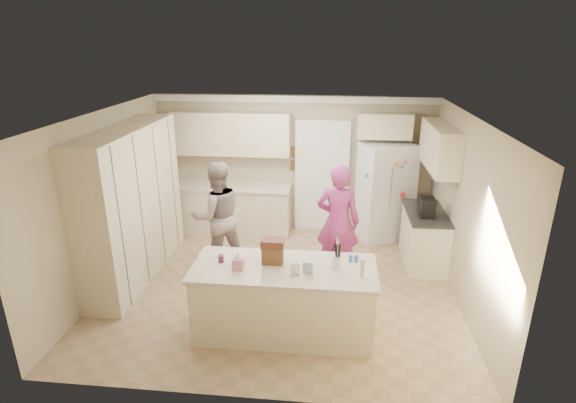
# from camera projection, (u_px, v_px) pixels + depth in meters

# --- Properties ---
(floor) EXTENTS (5.20, 4.60, 0.02)m
(floor) POSITION_uv_depth(u_px,v_px,m) (279.00, 286.00, 6.89)
(floor) COLOR tan
(floor) RESTS_ON ground
(ceiling) EXTENTS (5.20, 4.60, 0.02)m
(ceiling) POSITION_uv_depth(u_px,v_px,m) (278.00, 115.00, 5.98)
(ceiling) COLOR white
(ceiling) RESTS_ON wall_back
(wall_back) EXTENTS (5.20, 0.02, 2.60)m
(wall_back) POSITION_uv_depth(u_px,v_px,m) (293.00, 164.00, 8.59)
(wall_back) COLOR #B8AB8A
(wall_back) RESTS_ON ground
(wall_front) EXTENTS (5.20, 0.02, 2.60)m
(wall_front) POSITION_uv_depth(u_px,v_px,m) (249.00, 291.00, 4.28)
(wall_front) COLOR #B8AB8A
(wall_front) RESTS_ON ground
(wall_left) EXTENTS (0.02, 4.60, 2.60)m
(wall_left) POSITION_uv_depth(u_px,v_px,m) (105.00, 200.00, 6.69)
(wall_left) COLOR #B8AB8A
(wall_left) RESTS_ON ground
(wall_right) EXTENTS (0.02, 4.60, 2.60)m
(wall_right) POSITION_uv_depth(u_px,v_px,m) (466.00, 213.00, 6.18)
(wall_right) COLOR #B8AB8A
(wall_right) RESTS_ON ground
(crown_back) EXTENTS (5.20, 0.08, 0.12)m
(crown_back) POSITION_uv_depth(u_px,v_px,m) (293.00, 99.00, 8.12)
(crown_back) COLOR white
(crown_back) RESTS_ON wall_back
(pantry_bank) EXTENTS (0.60, 2.60, 2.35)m
(pantry_bank) POSITION_uv_depth(u_px,v_px,m) (132.00, 204.00, 6.89)
(pantry_bank) COLOR beige
(pantry_bank) RESTS_ON floor
(back_base_cab) EXTENTS (2.20, 0.60, 0.88)m
(back_base_cab) POSITION_uv_depth(u_px,v_px,m) (233.00, 209.00, 8.71)
(back_base_cab) COLOR beige
(back_base_cab) RESTS_ON floor
(back_countertop) EXTENTS (2.24, 0.63, 0.04)m
(back_countertop) POSITION_uv_depth(u_px,v_px,m) (232.00, 187.00, 8.54)
(back_countertop) COLOR beige
(back_countertop) RESTS_ON back_base_cab
(back_upper_cab) EXTENTS (2.20, 0.35, 0.80)m
(back_upper_cab) POSITION_uv_depth(u_px,v_px,m) (231.00, 134.00, 8.32)
(back_upper_cab) COLOR beige
(back_upper_cab) RESTS_ON wall_back
(doorway_opening) EXTENTS (0.90, 0.06, 2.10)m
(doorway_opening) POSITION_uv_depth(u_px,v_px,m) (322.00, 178.00, 8.60)
(doorway_opening) COLOR black
(doorway_opening) RESTS_ON floor
(doorway_casing) EXTENTS (1.02, 0.03, 2.22)m
(doorway_casing) POSITION_uv_depth(u_px,v_px,m) (322.00, 178.00, 8.56)
(doorway_casing) COLOR white
(doorway_casing) RESTS_ON floor
(wall_frame_upper) EXTENTS (0.15, 0.02, 0.20)m
(wall_frame_upper) POSITION_uv_depth(u_px,v_px,m) (294.00, 152.00, 8.47)
(wall_frame_upper) COLOR brown
(wall_frame_upper) RESTS_ON wall_back
(wall_frame_lower) EXTENTS (0.15, 0.02, 0.20)m
(wall_frame_lower) POSITION_uv_depth(u_px,v_px,m) (294.00, 166.00, 8.56)
(wall_frame_lower) COLOR brown
(wall_frame_lower) RESTS_ON wall_back
(refrigerator) EXTENTS (1.10, 0.98, 1.80)m
(refrigerator) POSITION_uv_depth(u_px,v_px,m) (385.00, 192.00, 8.28)
(refrigerator) COLOR white
(refrigerator) RESTS_ON floor
(fridge_seam) EXTENTS (0.02, 0.02, 1.78)m
(fridge_seam) POSITION_uv_depth(u_px,v_px,m) (387.00, 198.00, 7.95)
(fridge_seam) COLOR gray
(fridge_seam) RESTS_ON refrigerator
(fridge_dispenser) EXTENTS (0.22, 0.03, 0.35)m
(fridge_dispenser) POSITION_uv_depth(u_px,v_px,m) (375.00, 185.00, 7.88)
(fridge_dispenser) COLOR black
(fridge_dispenser) RESTS_ON refrigerator
(fridge_handle_l) EXTENTS (0.02, 0.02, 0.85)m
(fridge_handle_l) POSITION_uv_depth(u_px,v_px,m) (385.00, 190.00, 7.89)
(fridge_handle_l) COLOR silver
(fridge_handle_l) RESTS_ON refrigerator
(fridge_handle_r) EXTENTS (0.02, 0.02, 0.85)m
(fridge_handle_r) POSITION_uv_depth(u_px,v_px,m) (391.00, 190.00, 7.88)
(fridge_handle_r) COLOR silver
(fridge_handle_r) RESTS_ON refrigerator
(over_fridge_cab) EXTENTS (0.95, 0.35, 0.45)m
(over_fridge_cab) POSITION_uv_depth(u_px,v_px,m) (385.00, 126.00, 7.99)
(over_fridge_cab) COLOR beige
(over_fridge_cab) RESTS_ON wall_back
(right_base_cab) EXTENTS (0.60, 1.20, 0.88)m
(right_base_cab) POSITION_uv_depth(u_px,v_px,m) (424.00, 239.00, 7.44)
(right_base_cab) COLOR beige
(right_base_cab) RESTS_ON floor
(right_countertop) EXTENTS (0.63, 1.24, 0.04)m
(right_countertop) POSITION_uv_depth(u_px,v_px,m) (426.00, 213.00, 7.29)
(right_countertop) COLOR #2D2B28
(right_countertop) RESTS_ON right_base_cab
(right_upper_cab) EXTENTS (0.35, 1.50, 0.70)m
(right_upper_cab) POSITION_uv_depth(u_px,v_px,m) (439.00, 147.00, 7.10)
(right_upper_cab) COLOR beige
(right_upper_cab) RESTS_ON wall_right
(coffee_maker) EXTENTS (0.22, 0.28, 0.30)m
(coffee_maker) POSITION_uv_depth(u_px,v_px,m) (427.00, 207.00, 7.04)
(coffee_maker) COLOR black
(coffee_maker) RESTS_ON right_countertop
(island_base) EXTENTS (2.20, 0.90, 0.88)m
(island_base) POSITION_uv_depth(u_px,v_px,m) (284.00, 301.00, 5.68)
(island_base) COLOR beige
(island_base) RESTS_ON floor
(island_top) EXTENTS (2.28, 0.96, 0.05)m
(island_top) POSITION_uv_depth(u_px,v_px,m) (284.00, 269.00, 5.53)
(island_top) COLOR beige
(island_top) RESTS_ON island_base
(utensil_crock) EXTENTS (0.13, 0.13, 0.15)m
(utensil_crock) POSITION_uv_depth(u_px,v_px,m) (337.00, 262.00, 5.48)
(utensil_crock) COLOR white
(utensil_crock) RESTS_ON island_top
(tissue_box) EXTENTS (0.13, 0.13, 0.14)m
(tissue_box) POSITION_uv_depth(u_px,v_px,m) (238.00, 263.00, 5.45)
(tissue_box) COLOR pink
(tissue_box) RESTS_ON island_top
(tissue_plume) EXTENTS (0.08, 0.08, 0.08)m
(tissue_plume) POSITION_uv_depth(u_px,v_px,m) (238.00, 255.00, 5.41)
(tissue_plume) COLOR white
(tissue_plume) RESTS_ON tissue_box
(dollhouse_body) EXTENTS (0.26, 0.18, 0.22)m
(dollhouse_body) POSITION_uv_depth(u_px,v_px,m) (273.00, 255.00, 5.59)
(dollhouse_body) COLOR brown
(dollhouse_body) RESTS_ON island_top
(dollhouse_roof) EXTENTS (0.28, 0.20, 0.10)m
(dollhouse_roof) POSITION_uv_depth(u_px,v_px,m) (273.00, 243.00, 5.53)
(dollhouse_roof) COLOR #592D1E
(dollhouse_roof) RESTS_ON dollhouse_body
(jam_jar) EXTENTS (0.07, 0.07, 0.09)m
(jam_jar) POSITION_uv_depth(u_px,v_px,m) (221.00, 259.00, 5.63)
(jam_jar) COLOR #59263F
(jam_jar) RESTS_ON island_top
(greeting_card_a) EXTENTS (0.12, 0.06, 0.16)m
(greeting_card_a) POSITION_uv_depth(u_px,v_px,m) (295.00, 270.00, 5.29)
(greeting_card_a) COLOR white
(greeting_card_a) RESTS_ON island_top
(greeting_card_b) EXTENTS (0.12, 0.05, 0.16)m
(greeting_card_b) POSITION_uv_depth(u_px,v_px,m) (308.00, 268.00, 5.32)
(greeting_card_b) COLOR silver
(greeting_card_b) RESTS_ON island_top
(water_bottle) EXTENTS (0.07, 0.07, 0.24)m
(water_bottle) POSITION_uv_depth(u_px,v_px,m) (363.00, 268.00, 5.24)
(water_bottle) COLOR silver
(water_bottle) RESTS_ON island_top
(shaker_salt) EXTENTS (0.05, 0.05, 0.09)m
(shaker_salt) POSITION_uv_depth(u_px,v_px,m) (351.00, 259.00, 5.63)
(shaker_salt) COLOR #3959AC
(shaker_salt) RESTS_ON island_top
(shaker_pepper) EXTENTS (0.05, 0.05, 0.09)m
(shaker_pepper) POSITION_uv_depth(u_px,v_px,m) (356.00, 259.00, 5.62)
(shaker_pepper) COLOR #3959AC
(shaker_pepper) RESTS_ON island_top
(teen_boy) EXTENTS (1.09, 1.01, 1.79)m
(teen_boy) POSITION_uv_depth(u_px,v_px,m) (217.00, 216.00, 7.17)
(teen_boy) COLOR gray
(teen_boy) RESTS_ON floor
(teen_girl) EXTENTS (0.70, 0.49, 1.83)m
(teen_girl) POSITION_uv_depth(u_px,v_px,m) (338.00, 222.00, 6.88)
(teen_girl) COLOR #9F3375
(teen_girl) RESTS_ON floor
(fridge_magnets) EXTENTS (0.76, 0.02, 1.44)m
(fridge_magnets) POSITION_uv_depth(u_px,v_px,m) (387.00, 198.00, 7.94)
(fridge_magnets) COLOR tan
(fridge_magnets) RESTS_ON refrigerator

